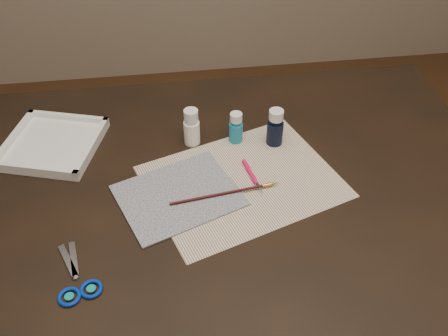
{
  "coord_description": "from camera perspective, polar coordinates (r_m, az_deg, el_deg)",
  "views": [
    {
      "loc": [
        -0.11,
        -0.81,
        1.54
      ],
      "look_at": [
        0.0,
        0.0,
        0.8
      ],
      "focal_mm": 40.0,
      "sensor_mm": 36.0,
      "label": 1
    }
  ],
  "objects": [
    {
      "name": "paint_bottle_cyan",
      "position": [
        1.23,
        1.37,
        4.64
      ],
      "size": [
        0.03,
        0.03,
        0.08
      ],
      "primitive_type": "cylinder",
      "rotation": [
        0.0,
        0.0,
        -0.02
      ],
      "color": "teal",
      "rests_on": "table"
    },
    {
      "name": "scissors",
      "position": [
        1.01,
        -17.08,
        -11.39
      ],
      "size": [
        0.14,
        0.19,
        0.01
      ],
      "primitive_type": null,
      "rotation": [
        0.0,
        0.0,
        1.99
      ],
      "color": "silver",
      "rests_on": "table"
    },
    {
      "name": "table",
      "position": [
        1.42,
        0.0,
        -12.8
      ],
      "size": [
        1.3,
        0.9,
        0.75
      ],
      "primitive_type": "cube",
      "color": "black",
      "rests_on": "ground"
    },
    {
      "name": "paint_bottle_navy",
      "position": [
        1.23,
        5.87,
        4.65
      ],
      "size": [
        0.04,
        0.04,
        0.1
      ],
      "primitive_type": "cylinder",
      "rotation": [
        0.0,
        0.0,
        -0.03
      ],
      "color": "black",
      "rests_on": "table"
    },
    {
      "name": "paintbrush",
      "position": [
        1.1,
        0.24,
        -2.87
      ],
      "size": [
        0.25,
        0.04,
        0.01
      ],
      "primitive_type": null,
      "rotation": [
        0.0,
        0.0,
        0.14
      ],
      "color": "#32090D",
      "rests_on": "canvas"
    },
    {
      "name": "palette_tray",
      "position": [
        1.3,
        -19.01,
        2.7
      ],
      "size": [
        0.27,
        0.27,
        0.03
      ],
      "primitive_type": "cube",
      "rotation": [
        0.0,
        0.0,
        -0.3
      ],
      "color": "white",
      "rests_on": "table"
    },
    {
      "name": "paper",
      "position": [
        1.15,
        2.16,
        -1.54
      ],
      "size": [
        0.5,
        0.44,
        0.0
      ],
      "primitive_type": "cube",
      "rotation": [
        0.0,
        0.0,
        0.33
      ],
      "color": "silver",
      "rests_on": "table"
    },
    {
      "name": "paint_bottle_white",
      "position": [
        1.23,
        -3.72,
        4.72
      ],
      "size": [
        0.05,
        0.05,
        0.1
      ],
      "primitive_type": "cylinder",
      "rotation": [
        0.0,
        0.0,
        0.38
      ],
      "color": "white",
      "rests_on": "table"
    },
    {
      "name": "craft_knife",
      "position": [
        1.15,
        3.38,
        -1.13
      ],
      "size": [
        0.03,
        0.13,
        0.01
      ],
      "primitive_type": null,
      "rotation": [
        0.0,
        0.0,
        -1.38
      ],
      "color": "#F10E55",
      "rests_on": "paper"
    },
    {
      "name": "canvas",
      "position": [
        1.11,
        -5.21,
        -3.12
      ],
      "size": [
        0.31,
        0.28,
        0.0
      ],
      "primitive_type": "cube",
      "rotation": [
        0.0,
        0.0,
        0.37
      ],
      "color": "black",
      "rests_on": "paper"
    }
  ]
}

